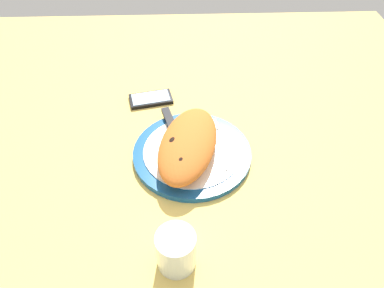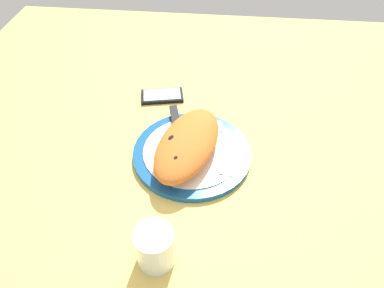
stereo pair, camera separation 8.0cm
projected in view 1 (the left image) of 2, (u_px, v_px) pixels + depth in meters
ground_plane at (192, 160)px, 84.09cm from camera, size 150.00×150.00×3.00cm
plate at (192, 153)px, 82.45cm from camera, size 27.53×27.53×1.73cm
calzone at (188, 144)px, 79.00cm from camera, size 27.10×18.23×5.90cm
fork at (217, 138)px, 84.41cm from camera, size 17.51×3.28×0.40cm
knife at (172, 128)px, 86.45cm from camera, size 21.46×7.34×1.20cm
smartphone at (151, 99)px, 97.48cm from camera, size 8.29×12.57×1.16cm
water_glass at (176, 252)px, 61.63cm from camera, size 7.02×7.02×8.24cm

